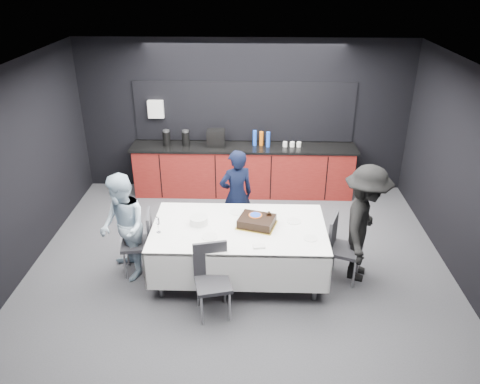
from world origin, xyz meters
The scene contains 18 objects.
ground centered at (0.00, 0.00, 0.00)m, with size 6.00×6.00×0.00m, color #44454A.
room_shell centered at (0.00, 0.00, 1.86)m, with size 6.04×5.04×2.82m.
kitchenette centered at (-0.02, 2.22, 0.54)m, with size 4.10×0.64×2.05m.
party_table centered at (0.00, -0.40, 0.64)m, with size 2.32×1.32×0.78m.
cake_assembly centered at (0.24, -0.35, 0.84)m, with size 0.58×0.52×0.16m.
plate_stack centered at (-0.54, -0.34, 0.83)m, with size 0.24×0.24×0.10m, color white.
loose_plate_near centered at (-0.37, -0.67, 0.78)m, with size 0.21×0.21×0.01m, color white.
loose_plate_right_a centered at (0.75, -0.23, 0.78)m, with size 0.20×0.20×0.01m, color white.
loose_plate_right_b centered at (0.92, -0.67, 0.78)m, with size 0.18×0.18×0.01m, color white.
loose_plate_far centered at (-0.03, 0.00, 0.78)m, with size 0.22×0.22×0.01m, color white.
fork_pile centered at (0.27, -0.89, 0.79)m, with size 0.15×0.09×0.02m, color white.
champagne_flute centered at (-1.05, -0.57, 0.94)m, with size 0.06×0.06×0.22m.
chair_left centered at (-1.34, -0.34, 0.53)m, with size 0.48×0.48×0.92m.
chair_right centered at (1.37, -0.39, 0.53)m, with size 0.54×0.54×0.92m.
chair_near centered at (-0.30, -1.13, 0.53)m, with size 0.51×0.51×0.92m.
person_center centered at (-0.07, 0.61, 0.74)m, with size 0.54×0.35×1.48m, color black.
person_left centered at (-1.55, -0.43, 0.76)m, with size 0.74×0.57×1.51m, color silver.
person_right centered at (1.67, -0.36, 0.83)m, with size 1.07×0.61×1.65m, color black.
Camera 1 is at (0.18, -5.78, 3.97)m, focal length 35.00 mm.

